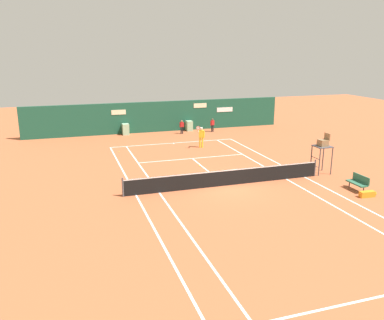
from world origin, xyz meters
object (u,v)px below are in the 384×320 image
(ball_kid_right_post, at_px, (212,124))
(ball_kid_centre_post, at_px, (182,126))
(tennis_ball_by_sideline, at_px, (199,166))
(player_bench, at_px, (358,182))
(umpire_chair, at_px, (323,146))
(player_on_baseline, at_px, (201,135))
(tennis_ball_mid_court, at_px, (119,152))
(equipment_bag, at_px, (369,194))

(ball_kid_right_post, bearing_deg, ball_kid_centre_post, -8.95)
(ball_kid_right_post, bearing_deg, tennis_ball_by_sideline, 56.14)
(player_bench, relative_size, ball_kid_centre_post, 1.02)
(umpire_chair, xyz_separation_m, tennis_ball_by_sideline, (-6.93, 3.88, -1.75))
(player_bench, bearing_deg, ball_kid_centre_post, 15.14)
(player_on_baseline, bearing_deg, ball_kid_centre_post, -69.47)
(player_on_baseline, height_order, tennis_ball_by_sideline, player_on_baseline)
(player_on_baseline, distance_m, ball_kid_centre_post, 5.84)
(umpire_chair, height_order, ball_kid_right_post, umpire_chair)
(ball_kid_right_post, height_order, tennis_ball_mid_court, ball_kid_right_post)
(umpire_chair, xyz_separation_m, ball_kid_right_post, (-1.84, 14.84, -1.03))
(equipment_bag, xyz_separation_m, tennis_ball_by_sideline, (-6.77, 8.41, -0.13))
(equipment_bag, height_order, player_on_baseline, player_on_baseline)
(umpire_chair, xyz_separation_m, tennis_ball_mid_court, (-11.61, 9.47, -1.75))
(umpire_chair, distance_m, ball_kid_right_post, 14.98)
(umpire_chair, bearing_deg, tennis_ball_mid_court, 50.81)
(umpire_chair, relative_size, tennis_ball_by_sideline, 38.23)
(player_bench, bearing_deg, tennis_ball_mid_court, 41.99)
(umpire_chair, xyz_separation_m, player_on_baseline, (-5.02, 9.01, -0.78))
(ball_kid_right_post, distance_m, tennis_ball_by_sideline, 12.10)
(player_bench, distance_m, ball_kid_centre_post, 18.96)
(umpire_chair, height_order, player_bench, umpire_chair)
(umpire_chair, relative_size, tennis_ball_mid_court, 38.23)
(player_on_baseline, height_order, tennis_ball_mid_court, player_on_baseline)
(equipment_bag, bearing_deg, tennis_ball_mid_court, 129.31)
(ball_kid_centre_post, bearing_deg, tennis_ball_mid_court, 41.94)
(tennis_ball_by_sideline, bearing_deg, equipment_bag, -51.15)
(player_on_baseline, xyz_separation_m, ball_kid_centre_post, (0.10, 5.83, -0.26))
(ball_kid_centre_post, bearing_deg, ball_kid_right_post, -176.82)
(equipment_bag, relative_size, tennis_ball_by_sideline, 14.60)
(ball_kid_right_post, bearing_deg, equipment_bag, 86.03)
(umpire_chair, height_order, tennis_ball_by_sideline, umpire_chair)
(ball_kid_centre_post, relative_size, tennis_ball_mid_court, 19.01)
(player_on_baseline, bearing_deg, umpire_chair, 140.60)
(umpire_chair, height_order, ball_kid_centre_post, umpire_chair)
(ball_kid_right_post, height_order, ball_kid_centre_post, ball_kid_right_post)
(ball_kid_right_post, bearing_deg, tennis_ball_mid_court, 19.84)
(equipment_bag, relative_size, tennis_ball_mid_court, 14.60)
(player_bench, height_order, ball_kid_centre_post, ball_kid_centre_post)
(tennis_ball_by_sideline, bearing_deg, tennis_ball_mid_court, 130.00)
(ball_kid_right_post, relative_size, tennis_ball_by_sideline, 19.15)
(equipment_bag, bearing_deg, player_on_baseline, 109.78)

